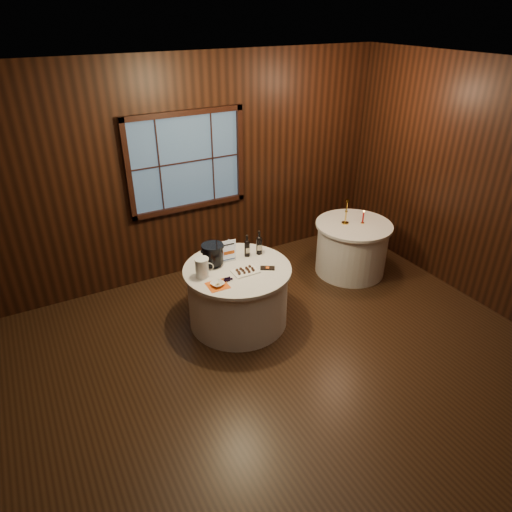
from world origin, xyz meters
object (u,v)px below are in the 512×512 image
main_table (238,295)px  chocolate_box (268,268)px  ice_bucket (213,254)px  chocolate_plate (245,271)px  port_bottle_left (247,247)px  side_table (351,248)px  grape_bunch (228,279)px  glass_pitcher (202,267)px  red_candle (363,218)px  brass_candlestick (346,215)px  port_bottle_right (259,244)px  sign_stand (229,253)px  cracker_bowl (218,284)px

main_table → chocolate_box: chocolate_box is taller
ice_bucket → chocolate_plate: bearing=-52.9°
port_bottle_left → chocolate_plate: size_ratio=0.96×
side_table → chocolate_plate: (-1.96, -0.43, 0.40)m
grape_bunch → ice_bucket: bearing=89.9°
main_table → side_table: 2.02m
chocolate_box → grape_bunch: 0.52m
main_table → side_table: same height
glass_pitcher → red_candle: glass_pitcher is taller
chocolate_plate → brass_candlestick: bearing=15.2°
port_bottle_right → brass_candlestick: (1.50, 0.19, -0.00)m
side_table → red_candle: red_candle is taller
brass_candlestick → main_table: bearing=-169.0°
brass_candlestick → side_table: bearing=-32.6°
sign_stand → chocolate_plate: bearing=-79.4°
main_table → sign_stand: (-0.00, 0.21, 0.48)m
sign_stand → brass_candlestick: (1.89, 0.15, 0.03)m
glass_pitcher → brass_candlestick: (2.32, 0.35, 0.01)m
ice_bucket → chocolate_plate: size_ratio=0.90×
sign_stand → ice_bucket: bearing=-172.0°
glass_pitcher → grape_bunch: bearing=-21.6°
red_candle → ice_bucket: bearing=-178.7°
glass_pitcher → brass_candlestick: brass_candlestick is taller
side_table → chocolate_box: (-1.70, -0.49, 0.39)m
port_bottle_left → glass_pitcher: port_bottle_left is taller
main_table → ice_bucket: bearing=137.2°
chocolate_box → red_candle: red_candle is taller
main_table → sign_stand: size_ratio=4.56×
grape_bunch → cracker_bowl: bearing=-162.3°
chocolate_plate → port_bottle_right: bearing=41.4°
grape_bunch → main_table: bearing=41.5°
main_table → brass_candlestick: brass_candlestick is taller
port_bottle_right → chocolate_box: 0.40m
brass_candlestick → ice_bucket: bearing=-175.4°
sign_stand → main_table: bearing=-85.3°
port_bottle_right → brass_candlestick: size_ratio=0.86×
port_bottle_right → chocolate_box: size_ratio=1.83×
main_table → brass_candlestick: size_ratio=3.54×
grape_bunch → brass_candlestick: 2.19m
main_table → glass_pitcher: 0.66m
glass_pitcher → port_bottle_right: bearing=34.3°
cracker_bowl → brass_candlestick: 2.34m
chocolate_plate → side_table: bearing=12.5°
chocolate_plate → cracker_bowl: bearing=-165.4°
port_bottle_right → red_candle: 1.72m
port_bottle_right → side_table: bearing=26.3°
port_bottle_left → port_bottle_right: bearing=2.1°
sign_stand → port_bottle_right: (0.40, -0.03, 0.04)m
chocolate_box → chocolate_plate: bearing=-159.2°
side_table → red_candle: 0.48m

